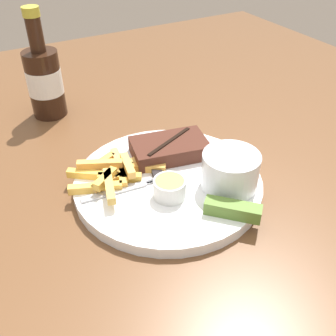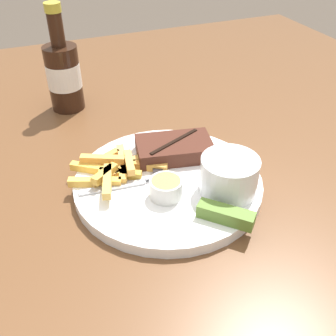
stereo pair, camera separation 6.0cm
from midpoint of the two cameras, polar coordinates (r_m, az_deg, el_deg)
The scene contains 10 objects.
dining_table at distance 0.66m, azimuth 2.61°, elevation -6.78°, with size 1.48×1.51×0.74m.
dinner_plate at distance 0.62m, azimuth 2.78°, elevation -2.26°, with size 0.29×0.29×0.02m.
steak_portion at distance 0.66m, azimuth 3.54°, elevation 2.76°, with size 0.14×0.10×0.03m.
fries_pile at distance 0.62m, azimuth -5.12°, elevation -0.30°, with size 0.16×0.13×0.02m.
coleslaw_cup at distance 0.58m, azimuth 11.82°, elevation -0.93°, with size 0.09×0.09×0.06m.
dipping_sauce_cup at distance 0.57m, azimuth 2.73°, elevation -2.95°, with size 0.05×0.05×0.03m.
pickle_spear at distance 0.55m, azimuth 11.53°, elevation -6.79°, with size 0.07×0.07×0.02m.
fork_utensil at distance 0.59m, azimuth -4.23°, elevation -2.77°, with size 0.13×0.02×0.00m.
knife_utensil at distance 0.64m, azimuth 1.05°, elevation 0.42°, with size 0.06×0.16×0.01m.
beer_bottle at distance 0.83m, azimuth -12.91°, elevation 13.14°, with size 0.07×0.07×0.21m.
Camera 2 is at (-0.18, -0.45, 1.14)m, focal length 42.00 mm.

